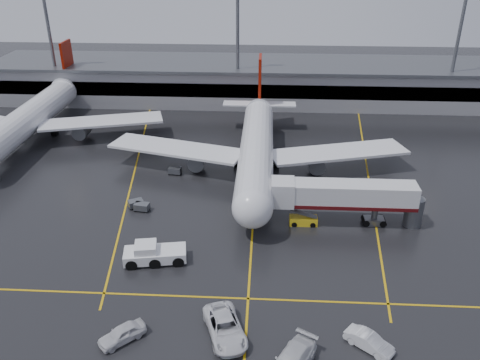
{
  "coord_description": "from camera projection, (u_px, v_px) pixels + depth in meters",
  "views": [
    {
      "loc": [
        1.48,
        -63.14,
        34.72
      ],
      "look_at": [
        -2.0,
        -2.0,
        4.0
      ],
      "focal_mm": 37.06,
      "sensor_mm": 36.0,
      "label": 1
    }
  ],
  "objects": [
    {
      "name": "pushback_tractor",
      "position": [
        153.0,
        254.0,
        57.88
      ],
      "size": [
        7.58,
        4.16,
        2.57
      ],
      "color": "white",
      "rests_on": "ground"
    },
    {
      "name": "apron_line_right",
      "position": [
        368.0,
        172.0,
        80.0
      ],
      "size": [
        7.57,
        69.64,
        0.02
      ],
      "primitive_type": "cube",
      "rotation": [
        0.0,
        0.0,
        -0.1
      ],
      "color": "gold",
      "rests_on": "ground"
    },
    {
      "name": "baggage_cart_c",
      "position": [
        175.0,
        170.0,
        79.09
      ],
      "size": [
        2.14,
        1.52,
        1.12
      ],
      "color": "#595B60",
      "rests_on": "ground"
    },
    {
      "name": "light_mast_right",
      "position": [
        457.0,
        43.0,
        100.95
      ],
      "size": [
        3.0,
        1.2,
        25.45
      ],
      "color": "#595B60",
      "rests_on": "ground"
    },
    {
      "name": "baggage_cart_b",
      "position": [
        136.0,
        203.0,
        69.5
      ],
      "size": [
        2.38,
        2.11,
        1.12
      ],
      "color": "#595B60",
      "rests_on": "ground"
    },
    {
      "name": "apron_line_stop",
      "position": [
        248.0,
        299.0,
        52.36
      ],
      "size": [
        60.0,
        0.25,
        0.02
      ],
      "primitive_type": "cube",
      "color": "gold",
      "rests_on": "ground"
    },
    {
      "name": "second_airliner",
      "position": [
        32.0,
        116.0,
        91.6
      ],
      "size": [
        48.8,
        45.6,
        14.1
      ],
      "color": "silver",
      "rests_on": "ground"
    },
    {
      "name": "main_airliner",
      "position": [
        257.0,
        146.0,
        78.76
      ],
      "size": [
        48.8,
        45.6,
        14.1
      ],
      "color": "silver",
      "rests_on": "ground"
    },
    {
      "name": "terminal",
      "position": [
        261.0,
        81.0,
        112.83
      ],
      "size": [
        122.0,
        19.0,
        8.6
      ],
      "color": "gray",
      "rests_on": "ground"
    },
    {
      "name": "belt_loader",
      "position": [
        303.0,
        220.0,
        65.51
      ],
      "size": [
        3.68,
        1.76,
        2.32
      ],
      "color": "yellow",
      "rests_on": "ground"
    },
    {
      "name": "service_van_d",
      "position": [
        122.0,
        334.0,
        46.71
      ],
      "size": [
        4.64,
        4.48,
        1.57
      ],
      "primitive_type": "imported",
      "rotation": [
        0.0,
        0.0,
        -0.83
      ],
      "color": "silver",
      "rests_on": "ground"
    },
    {
      "name": "light_mast_mid",
      "position": [
        238.0,
        41.0,
        103.24
      ],
      "size": [
        3.0,
        1.2,
        25.45
      ],
      "color": "#595B60",
      "rests_on": "ground"
    },
    {
      "name": "ground",
      "position": [
        254.0,
        199.0,
        71.99
      ],
      "size": [
        220.0,
        220.0,
        0.0
      ],
      "primitive_type": "plane",
      "color": "black",
      "rests_on": "ground"
    },
    {
      "name": "jet_bridge",
      "position": [
        345.0,
        197.0,
        64.27
      ],
      "size": [
        19.9,
        3.4,
        6.05
      ],
      "color": "silver",
      "rests_on": "ground"
    },
    {
      "name": "apron_line_left",
      "position": [
        136.0,
        166.0,
        81.93
      ],
      "size": [
        9.99,
        69.35,
        0.02
      ],
      "primitive_type": "cube",
      "rotation": [
        0.0,
        0.0,
        0.14
      ],
      "color": "gold",
      "rests_on": "ground"
    },
    {
      "name": "service_van_a",
      "position": [
        225.0,
        327.0,
        47.22
      ],
      "size": [
        5.25,
        7.53,
        1.91
      ],
      "primitive_type": "imported",
      "rotation": [
        0.0,
        0.0,
        0.33
      ],
      "color": "silver",
      "rests_on": "ground"
    },
    {
      "name": "service_van_c",
      "position": [
        369.0,
        342.0,
        45.84
      ],
      "size": [
        4.64,
        4.18,
        1.53
      ],
      "primitive_type": "imported",
      "rotation": [
        0.0,
        0.0,
        0.89
      ],
      "color": "silver",
      "rests_on": "ground"
    },
    {
      "name": "light_mast_left",
      "position": [
        50.0,
        38.0,
        105.27
      ],
      "size": [
        3.0,
        1.2,
        25.45
      ],
      "color": "#595B60",
      "rests_on": "ground"
    },
    {
      "name": "baggage_cart_a",
      "position": [
        142.0,
        207.0,
        68.69
      ],
      "size": [
        2.17,
        1.58,
        1.12
      ],
      "color": "#595B60",
      "rests_on": "ground"
    },
    {
      "name": "apron_line_centre",
      "position": [
        254.0,
        199.0,
        71.99
      ],
      "size": [
        0.25,
        90.0,
        0.02
      ],
      "primitive_type": "cube",
      "color": "gold",
      "rests_on": "ground"
    }
  ]
}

